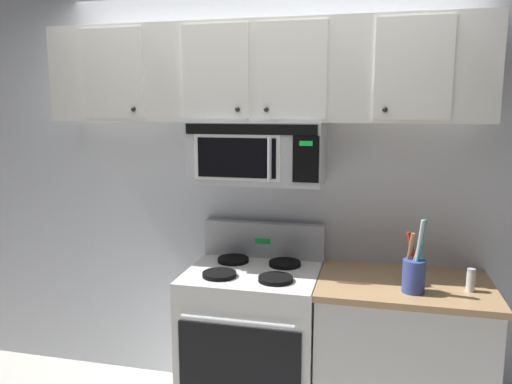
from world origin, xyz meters
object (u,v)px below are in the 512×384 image
at_px(salt_shaker, 471,280).
at_px(over_range_microwave, 258,152).
at_px(utensil_crock_blue, 414,271).
at_px(stove_range, 253,340).

bearing_deg(salt_shaker, over_range_microwave, 171.30).
height_order(over_range_microwave, utensil_crock_blue, over_range_microwave).
distance_m(over_range_microwave, salt_shaker, 1.33).
distance_m(over_range_microwave, utensil_crock_blue, 1.07).
relative_size(stove_range, salt_shaker, 9.37).
height_order(stove_range, salt_shaker, stove_range).
distance_m(stove_range, salt_shaker, 1.26).
relative_size(over_range_microwave, salt_shaker, 6.36).
xyz_separation_m(over_range_microwave, utensil_crock_blue, (0.88, -0.26, -0.56)).
height_order(stove_range, over_range_microwave, over_range_microwave).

